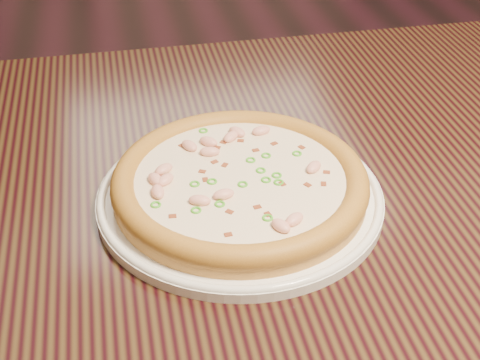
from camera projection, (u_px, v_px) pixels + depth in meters
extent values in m
plane|color=black|center=(338.00, 216.00, 1.96)|extent=(9.00, 9.00, 0.00)
cube|color=black|center=(325.00, 179.00, 0.85)|extent=(1.20, 0.80, 0.04)
cylinder|color=white|center=(240.00, 197.00, 0.77)|extent=(0.33, 0.33, 0.01)
torus|color=white|center=(240.00, 193.00, 0.77)|extent=(0.33, 0.33, 0.01)
cylinder|color=gold|center=(240.00, 186.00, 0.76)|extent=(0.29, 0.29, 0.02)
torus|color=#B17E2F|center=(240.00, 180.00, 0.76)|extent=(0.29, 0.29, 0.03)
cylinder|color=beige|center=(240.00, 178.00, 0.76)|extent=(0.24, 0.24, 0.00)
ellipsoid|color=#F2B29E|center=(231.00, 137.00, 0.82)|extent=(0.03, 0.03, 0.01)
ellipsoid|color=#F2B29E|center=(155.00, 179.00, 0.75)|extent=(0.02, 0.03, 0.01)
ellipsoid|color=#F2B29E|center=(237.00, 132.00, 0.83)|extent=(0.03, 0.03, 0.01)
ellipsoid|color=#F2B29E|center=(190.00, 146.00, 0.80)|extent=(0.02, 0.03, 0.01)
ellipsoid|color=#F2B29E|center=(261.00, 131.00, 0.83)|extent=(0.03, 0.02, 0.01)
ellipsoid|color=#F2B29E|center=(281.00, 226.00, 0.68)|extent=(0.02, 0.03, 0.01)
ellipsoid|color=#F2B29E|center=(158.00, 192.00, 0.73)|extent=(0.02, 0.02, 0.01)
ellipsoid|color=#F2B29E|center=(294.00, 219.00, 0.69)|extent=(0.03, 0.03, 0.01)
ellipsoid|color=#F2B29E|center=(200.00, 200.00, 0.71)|extent=(0.03, 0.02, 0.01)
ellipsoid|color=#F2B29E|center=(165.00, 180.00, 0.74)|extent=(0.03, 0.03, 0.01)
ellipsoid|color=#F2B29E|center=(210.00, 152.00, 0.79)|extent=(0.03, 0.02, 0.01)
ellipsoid|color=#F2B29E|center=(209.00, 142.00, 0.81)|extent=(0.03, 0.03, 0.01)
ellipsoid|color=#F2B29E|center=(224.00, 194.00, 0.72)|extent=(0.03, 0.02, 0.01)
ellipsoid|color=#F2B29E|center=(164.00, 169.00, 0.76)|extent=(0.03, 0.03, 0.01)
ellipsoid|color=#F2B29E|center=(314.00, 167.00, 0.77)|extent=(0.03, 0.03, 0.01)
cube|color=maroon|center=(268.00, 215.00, 0.70)|extent=(0.01, 0.01, 0.00)
cube|color=maroon|center=(202.00, 172.00, 0.76)|extent=(0.01, 0.01, 0.00)
cube|color=maroon|center=(218.00, 149.00, 0.80)|extent=(0.01, 0.01, 0.00)
cube|color=maroon|center=(230.00, 212.00, 0.70)|extent=(0.01, 0.01, 0.00)
cube|color=maroon|center=(205.00, 180.00, 0.75)|extent=(0.01, 0.01, 0.00)
cube|color=maroon|center=(324.00, 185.00, 0.74)|extent=(0.01, 0.01, 0.00)
cube|color=maroon|center=(173.00, 217.00, 0.70)|extent=(0.01, 0.01, 0.00)
cube|color=maroon|center=(301.00, 148.00, 0.81)|extent=(0.01, 0.01, 0.00)
cube|color=maroon|center=(165.00, 177.00, 0.76)|extent=(0.01, 0.01, 0.00)
cube|color=maroon|center=(225.00, 166.00, 0.77)|extent=(0.01, 0.01, 0.00)
cube|color=maroon|center=(282.00, 184.00, 0.74)|extent=(0.01, 0.01, 0.00)
cube|color=maroon|center=(215.00, 162.00, 0.78)|extent=(0.01, 0.01, 0.00)
cube|color=maroon|center=(228.00, 235.00, 0.67)|extent=(0.01, 0.01, 0.00)
cube|color=maroon|center=(241.00, 141.00, 0.82)|extent=(0.01, 0.01, 0.00)
cube|color=maroon|center=(274.00, 144.00, 0.81)|extent=(0.01, 0.01, 0.00)
cube|color=maroon|center=(223.00, 143.00, 0.82)|extent=(0.01, 0.01, 0.00)
cube|color=maroon|center=(182.00, 146.00, 0.81)|extent=(0.01, 0.01, 0.00)
cube|color=maroon|center=(327.00, 173.00, 0.76)|extent=(0.01, 0.01, 0.00)
cube|color=maroon|center=(257.00, 208.00, 0.71)|extent=(0.01, 0.01, 0.00)
cube|color=maroon|center=(211.00, 144.00, 0.81)|extent=(0.01, 0.01, 0.00)
cube|color=maroon|center=(307.00, 186.00, 0.74)|extent=(0.01, 0.01, 0.00)
cube|color=maroon|center=(256.00, 151.00, 0.80)|extent=(0.01, 0.01, 0.00)
torus|color=green|center=(266.00, 180.00, 0.75)|extent=(0.02, 0.02, 0.00)
torus|color=green|center=(160.00, 181.00, 0.75)|extent=(0.01, 0.01, 0.00)
torus|color=green|center=(196.00, 210.00, 0.70)|extent=(0.01, 0.01, 0.00)
torus|color=green|center=(156.00, 205.00, 0.71)|extent=(0.02, 0.02, 0.00)
torus|color=green|center=(266.00, 156.00, 0.79)|extent=(0.02, 0.02, 0.00)
torus|color=green|center=(261.00, 171.00, 0.76)|extent=(0.01, 0.01, 0.00)
torus|color=green|center=(262.00, 132.00, 0.84)|extent=(0.02, 0.02, 0.00)
torus|color=green|center=(268.00, 218.00, 0.69)|extent=(0.01, 0.01, 0.00)
torus|color=green|center=(243.00, 184.00, 0.74)|extent=(0.02, 0.02, 0.00)
torus|color=green|center=(195.00, 184.00, 0.74)|extent=(0.02, 0.02, 0.00)
torus|color=green|center=(279.00, 182.00, 0.75)|extent=(0.02, 0.02, 0.00)
torus|color=green|center=(251.00, 160.00, 0.78)|extent=(0.01, 0.01, 0.00)
torus|color=green|center=(212.00, 143.00, 0.81)|extent=(0.02, 0.02, 0.00)
torus|color=green|center=(297.00, 154.00, 0.79)|extent=(0.01, 0.01, 0.00)
torus|color=green|center=(212.00, 182.00, 0.75)|extent=(0.02, 0.02, 0.00)
torus|color=green|center=(220.00, 204.00, 0.71)|extent=(0.02, 0.02, 0.00)
torus|color=green|center=(203.00, 131.00, 0.84)|extent=(0.01, 0.01, 0.00)
torus|color=green|center=(291.00, 222.00, 0.69)|extent=(0.02, 0.02, 0.00)
torus|color=green|center=(277.00, 175.00, 0.76)|extent=(0.02, 0.02, 0.00)
torus|color=green|center=(168.00, 178.00, 0.75)|extent=(0.01, 0.01, 0.00)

